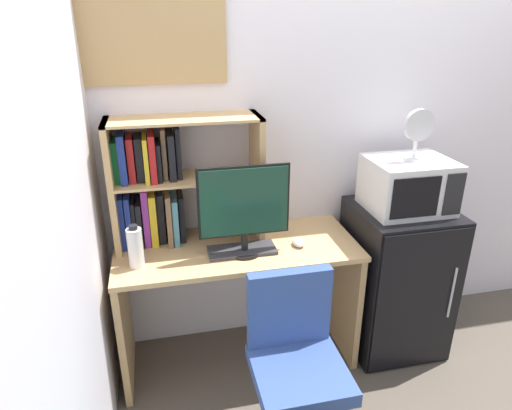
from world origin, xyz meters
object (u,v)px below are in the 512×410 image
Objects in this scene: mini_fridge at (395,278)px; desk_fan at (418,131)px; hutch_bookshelf at (164,183)px; wall_corkboard at (152,37)px; monitor at (244,206)px; keyboard at (242,250)px; microwave at (408,185)px; desk_chair at (295,377)px; water_bottle at (135,247)px; computer_mouse at (299,243)px.

desk_fan is (0.01, -0.00, 0.92)m from mini_fridge.
hutch_bookshelf is 1.08× the size of wall_corkboard.
monitor is 0.65× the size of wall_corkboard.
hutch_bookshelf is 1.65× the size of monitor.
keyboard is 1.15m from desk_fan.
microwave is 0.50× the size of desk_chair.
wall_corkboard is at bearing 166.73° from desk_fan.
water_bottle is at bearing -178.11° from monitor.
computer_mouse is at bearing -177.78° from microwave.
water_bottle is at bearing -178.00° from mini_fridge.
microwave reaches higher than desk_chair.
monitor is 0.95m from microwave.
keyboard is at bearing -179.53° from computer_mouse.
hutch_bookshelf is 3.52× the size of water_bottle.
computer_mouse is 0.13× the size of wall_corkboard.
wall_corkboard is (0.00, 0.11, 0.74)m from hutch_bookshelf.
desk_fan reaches higher than keyboard.
hutch_bookshelf is at bearing 171.19° from desk_fan.
hutch_bookshelf is 2.22× the size of keyboard.
monitor reaches higher than microwave.
desk_chair is at bearing -144.51° from desk_fan.
wall_corkboard is at bearing 119.37° from desk_chair.
hutch_bookshelf is 0.87× the size of mini_fridge.
hutch_bookshelf is at bearing -91.32° from wall_corkboard.
desk_fan is at bearing 1.69° from computer_mouse.
microwave is 1.59m from wall_corkboard.
hutch_bookshelf is at bearing 57.32° from water_bottle.
desk_fan is at bearing -8.81° from hutch_bookshelf.
mini_fridge is at bearing 1.46° from keyboard.
desk_fan is 1.42m from desk_chair.
wall_corkboard is at bearing 166.73° from mini_fridge.
water_bottle is 1.61m from desk_fan.
monitor is 0.40m from computer_mouse.
water_bottle is (-0.55, -0.03, 0.10)m from keyboard.
desk_chair is at bearing -144.01° from mini_fridge.
computer_mouse is at bearing 2.30° from monitor.
wall_corkboard reaches higher than hutch_bookshelf.
mini_fridge is (0.64, 0.02, -0.33)m from computer_mouse.
wall_corkboard reaches higher than desk_chair.
computer_mouse is (0.70, -0.23, -0.32)m from hutch_bookshelf.
mini_fridge is (0.95, 0.03, -0.59)m from monitor.
microwave reaches higher than computer_mouse.
mini_fridge is 3.30× the size of desk_fan.
desk_fan is 0.31× the size of desk_chair.
water_bottle is at bearing -177.89° from microwave.
water_bottle reaches higher than mini_fridge.
monitor is 0.53× the size of mini_fridge.
water_bottle reaches higher than keyboard.
keyboard is at bearing -178.71° from desk_fan.
computer_mouse is (0.32, 0.00, 0.01)m from keyboard.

